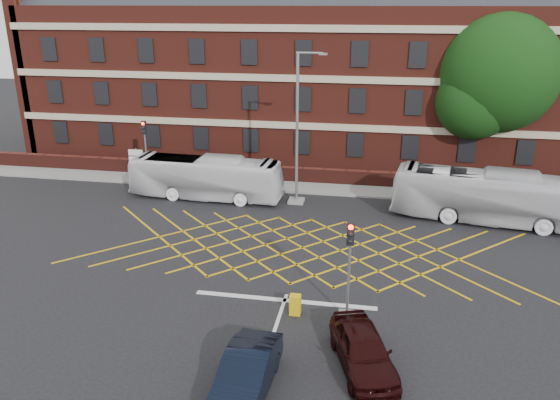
% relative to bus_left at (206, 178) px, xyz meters
% --- Properties ---
extents(ground, '(120.00, 120.00, 0.00)m').
position_rel_bus_left_xyz_m(ground, '(7.36, -8.66, -1.41)').
color(ground, black).
rests_on(ground, ground).
extents(victorian_building, '(51.00, 12.17, 20.40)m').
position_rel_bus_left_xyz_m(victorian_building, '(7.61, 13.34, 6.43)').
color(victorian_building, '#5B2017').
rests_on(victorian_building, ground).
extents(boundary_wall, '(56.00, 0.50, 1.10)m').
position_rel_bus_left_xyz_m(boundary_wall, '(7.36, 4.34, -0.86)').
color(boundary_wall, '#461812').
rests_on(boundary_wall, ground).
extents(far_pavement, '(60.00, 3.00, 0.12)m').
position_rel_bus_left_xyz_m(far_pavement, '(7.36, 3.34, -1.35)').
color(far_pavement, slate).
rests_on(far_pavement, ground).
extents(box_junction_hatching, '(8.22, 8.22, 0.02)m').
position_rel_bus_left_xyz_m(box_junction_hatching, '(7.36, -6.66, -1.40)').
color(box_junction_hatching, '#CC990C').
rests_on(box_junction_hatching, ground).
extents(stop_line, '(8.00, 0.30, 0.02)m').
position_rel_bus_left_xyz_m(stop_line, '(7.36, -12.16, -1.40)').
color(stop_line, silver).
rests_on(stop_line, ground).
extents(bus_left, '(10.19, 2.83, 2.81)m').
position_rel_bus_left_xyz_m(bus_left, '(0.00, 0.00, 0.00)').
color(bus_left, white).
rests_on(bus_left, ground).
extents(bus_right, '(11.45, 4.30, 3.11)m').
position_rel_bus_left_xyz_m(bus_right, '(17.62, -1.03, 0.15)').
color(bus_right, silver).
rests_on(bus_right, ground).
extents(car_navy, '(1.74, 4.48, 1.46)m').
position_rel_bus_left_xyz_m(car_navy, '(7.12, -18.28, -0.68)').
color(car_navy, black).
rests_on(car_navy, ground).
extents(car_maroon, '(2.98, 4.65, 1.47)m').
position_rel_bus_left_xyz_m(car_maroon, '(10.87, -16.21, -0.67)').
color(car_maroon, black).
rests_on(car_maroon, ground).
extents(deciduous_tree, '(8.37, 8.33, 11.76)m').
position_rel_bus_left_xyz_m(deciduous_tree, '(18.96, 8.04, 5.61)').
color(deciduous_tree, black).
rests_on(deciduous_tree, ground).
extents(traffic_light_near, '(0.70, 0.70, 4.27)m').
position_rel_bus_left_xyz_m(traffic_light_near, '(10.12, -13.09, 0.36)').
color(traffic_light_near, slate).
rests_on(traffic_light_near, ground).
extents(traffic_light_far, '(0.70, 0.70, 4.27)m').
position_rel_bus_left_xyz_m(traffic_light_far, '(-5.53, 3.30, 0.36)').
color(traffic_light_far, slate).
rests_on(traffic_light_far, ground).
extents(street_lamp, '(2.25, 1.00, 9.50)m').
position_rel_bus_left_xyz_m(street_lamp, '(6.07, 0.18, 1.91)').
color(street_lamp, slate).
rests_on(street_lamp, ground).
extents(direction_signs, '(1.10, 0.16, 2.20)m').
position_rel_bus_left_xyz_m(direction_signs, '(-6.38, 3.37, -0.03)').
color(direction_signs, gray).
rests_on(direction_signs, ground).
extents(utility_cabinet, '(0.46, 0.38, 0.88)m').
position_rel_bus_left_xyz_m(utility_cabinet, '(7.98, -13.16, -0.97)').
color(utility_cabinet, gold).
rests_on(utility_cabinet, ground).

